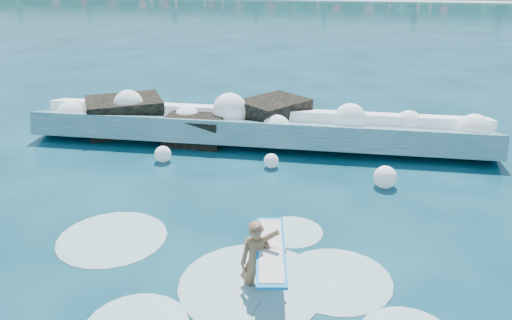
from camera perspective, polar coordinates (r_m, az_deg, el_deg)
name	(u,v)px	position (r m, az deg, el deg)	size (l,w,h in m)	color
ground	(183,232)	(12.58, -8.29, -8.12)	(200.00, 200.00, 0.00)	#07303D
breaking_wave	(258,128)	(18.11, 0.28, 3.64)	(16.28, 2.61, 1.40)	teal
rock_cluster	(191,121)	(18.97, -7.42, 4.40)	(8.83, 3.53, 1.60)	black
surfer_with_board	(260,260)	(10.20, 0.42, -11.37)	(1.10, 2.99, 1.83)	#926444
wave_spray	(262,120)	(17.79, 0.70, 4.61)	(15.44, 4.51, 1.73)	white
surf_foam	(231,275)	(10.95, -2.82, -13.03)	(8.89, 5.62, 0.16)	silver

